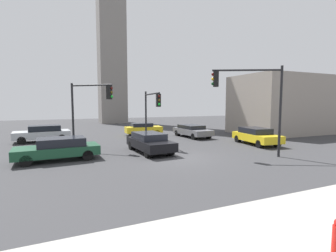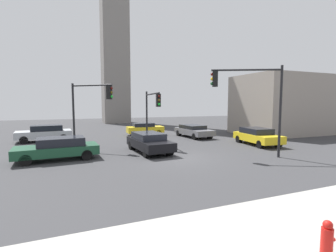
% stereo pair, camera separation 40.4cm
% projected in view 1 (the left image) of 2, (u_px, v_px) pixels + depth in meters
% --- Properties ---
extents(ground_plane, '(90.38, 90.38, 0.00)m').
position_uv_depth(ground_plane, '(178.00, 157.00, 15.78)').
color(ground_plane, '#38383A').
extents(sidewalk_corner, '(29.95, 4.30, 0.15)m').
position_uv_depth(sidewalk_corner, '(333.00, 227.00, 6.67)').
color(sidewalk_corner, '#A8A59E').
rests_on(sidewalk_corner, ground_plane).
extents(traffic_light_0, '(2.79, 2.36, 5.02)m').
position_uv_depth(traffic_light_0, '(91.00, 102.00, 18.21)').
color(traffic_light_0, black).
rests_on(traffic_light_0, ground_plane).
extents(traffic_light_1, '(4.07, 2.14, 5.87)m').
position_uv_depth(traffic_light_1, '(250.00, 92.00, 15.68)').
color(traffic_light_1, black).
rests_on(traffic_light_1, ground_plane).
extents(traffic_light_2, '(0.57, 4.47, 4.59)m').
position_uv_depth(traffic_light_2, '(152.00, 106.00, 20.43)').
color(traffic_light_2, black).
rests_on(traffic_light_2, ground_plane).
extents(car_0, '(2.44, 4.87, 1.26)m').
position_uv_depth(car_0, '(192.00, 130.00, 25.33)').
color(car_0, slate).
rests_on(car_0, ground_plane).
extents(car_1, '(4.83, 2.47, 1.49)m').
position_uv_depth(car_1, '(43.00, 133.00, 22.26)').
color(car_1, '#ADB2B7').
rests_on(car_1, ground_plane).
extents(car_2, '(2.42, 4.58, 1.40)m').
position_uv_depth(car_2, '(256.00, 136.00, 20.77)').
color(car_2, yellow).
rests_on(car_2, ground_plane).
extents(car_3, '(2.33, 4.82, 1.38)m').
position_uv_depth(car_3, '(150.00, 142.00, 17.41)').
color(car_3, black).
rests_on(car_3, ground_plane).
extents(car_4, '(4.02, 1.77, 1.35)m').
position_uv_depth(car_4, '(143.00, 129.00, 26.79)').
color(car_4, yellow).
rests_on(car_4, ground_plane).
extents(car_5, '(4.91, 2.32, 1.39)m').
position_uv_depth(car_5, '(59.00, 148.00, 14.86)').
color(car_5, '#19472D').
rests_on(car_5, ground_plane).
extents(building_flank, '(12.69, 7.17, 6.66)m').
position_uv_depth(building_flank, '(288.00, 105.00, 29.13)').
color(building_flank, gray).
rests_on(building_flank, ground_plane).
extents(skyline_tower, '(4.54, 4.54, 38.56)m').
position_uv_depth(skyline_tower, '(111.00, 14.00, 42.86)').
color(skyline_tower, gray).
rests_on(skyline_tower, ground_plane).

